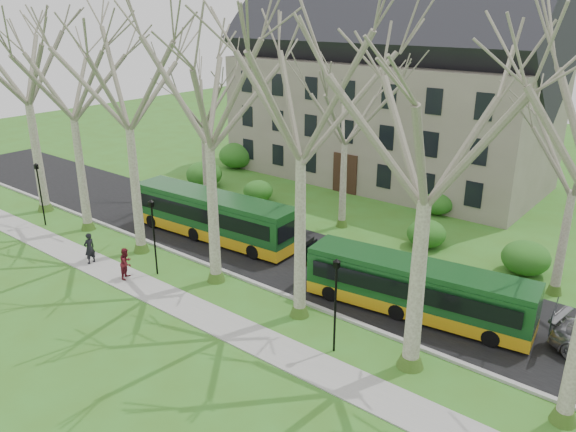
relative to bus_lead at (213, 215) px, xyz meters
The scene contains 13 objects.
ground 8.83m from the bus_lead, 32.56° to the right, with size 120.00×120.00×0.00m, color #39681D.
sidewalk 10.37m from the bus_lead, 44.41° to the right, with size 70.00×2.00×0.06m, color gray.
road 7.53m from the bus_lead, ahead, with size 80.00×8.00×0.06m, color black.
curb 8.12m from the bus_lead, 23.45° to the right, with size 80.00×0.25×0.14m, color #A5A39E.
building 20.43m from the bus_lead, 86.07° to the left, with size 26.50×12.20×16.00m.
tree_row_verge 10.12m from the bus_lead, 30.86° to the right, with size 49.00×7.00×14.00m.
tree_row_far 9.78m from the bus_lead, 46.52° to the left, with size 33.00×7.00×12.00m.
lamp_row 9.33m from the bus_lead, 37.78° to the right, with size 36.22×0.22×4.30m.
hedges 9.71m from the bus_lead, 74.07° to the left, with size 30.60×8.60×2.00m.
bus_lead is the anchor object (origin of this frame).
bus_follow 14.64m from the bus_lead, ahead, with size 10.84×2.26×2.71m, color #13441A, non-canonical shape.
pedestrian_a 7.76m from the bus_lead, 110.62° to the right, with size 0.68×0.44×1.86m, color black.
pedestrian_b 7.11m from the bus_lead, 85.82° to the right, with size 0.85×0.66×1.75m, color maroon.
Camera 1 is at (17.53, -18.49, 14.04)m, focal length 35.00 mm.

